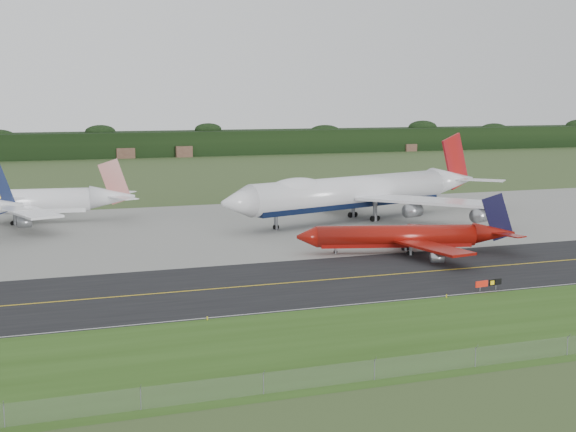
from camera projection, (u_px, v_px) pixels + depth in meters
The scene contains 14 objects.
ground at pixel (347, 272), 133.26m from camera, with size 600.00×600.00×0.00m, color #364D24.
grass_verge at pixel (459, 329), 100.62m from camera, with size 400.00×30.00×0.01m, color #2D4D16.
taxiway at pixel (357, 277), 129.53m from camera, with size 400.00×32.00×0.02m, color black.
apron at pixel (257, 226), 180.83m from camera, with size 400.00×78.00×0.01m, color gray.
taxiway_centreline at pixel (357, 277), 129.53m from camera, with size 400.00×0.40×0.00m, color yellow.
taxiway_edge_line at pixel (402, 300), 115.07m from camera, with size 400.00×0.25×0.00m, color silver.
perimeter_fence at pixel (522, 351), 88.34m from camera, with size 320.00×0.10×320.00m.
horizon_treeline at pixel (120, 146), 387.77m from camera, with size 700.00×25.00×12.00m.
jet_ba_747 at pixel (359, 192), 188.96m from camera, with size 76.67×61.98×19.71m.
jet_red_737 at pixel (408, 237), 149.39m from camera, with size 40.73×32.50×11.16m.
jet_star_tail at pixel (15, 202), 184.28m from camera, with size 55.27×45.95×14.57m.
taxiway_sign at pixel (489, 283), 120.40m from camera, with size 4.92×0.90×1.65m.
edge_marker_left at pixel (207, 318), 104.58m from camera, with size 0.16×0.16×0.50m, color yellow.
edge_marker_center at pixel (446, 296), 116.32m from camera, with size 0.16×0.16×0.50m, color yellow.
Camera 1 is at (-52.77, -119.69, 28.91)m, focal length 50.00 mm.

